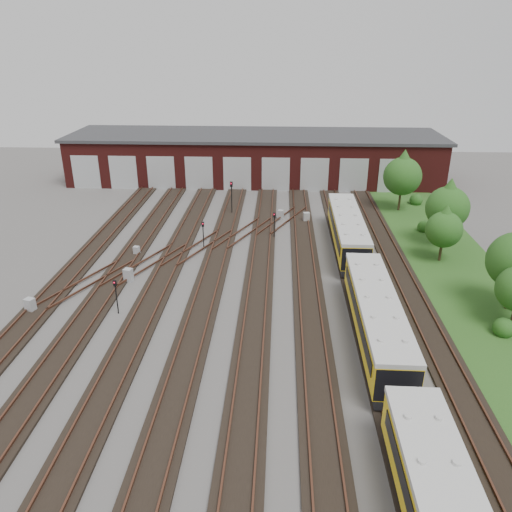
{
  "coord_description": "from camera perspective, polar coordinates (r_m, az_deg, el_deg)",
  "views": [
    {
      "loc": [
        3.61,
        -29.41,
        18.48
      ],
      "look_at": [
        1.74,
        8.07,
        2.0
      ],
      "focal_mm": 35.0,
      "sensor_mm": 36.0,
      "label": 1
    }
  ],
  "objects": [
    {
      "name": "relay_cabinet_3",
      "position": [
        54.67,
        5.78,
        4.42
      ],
      "size": [
        0.71,
        0.62,
        1.07
      ],
      "primitive_type": "cube",
      "rotation": [
        0.0,
        0.0,
        0.14
      ],
      "color": "#9D9FA2",
      "rests_on": "ground"
    },
    {
      "name": "signal_mast_2",
      "position": [
        56.44,
        -2.81,
        7.13
      ],
      "size": [
        0.3,
        0.28,
        3.77
      ],
      "rotation": [
        0.0,
        0.0,
        -0.09
      ],
      "color": "black",
      "rests_on": "ground"
    },
    {
      "name": "tree_1",
      "position": [
        46.72,
        20.76,
        3.29
      ],
      "size": [
        3.2,
        3.2,
        5.29
      ],
      "color": "#342717",
      "rests_on": "ground"
    },
    {
      "name": "bush_2",
      "position": [
        63.28,
        17.84,
        6.3
      ],
      "size": [
        1.53,
        1.53,
        1.53
      ],
      "primitive_type": "sphere",
      "color": "#1F4A15",
      "rests_on": "ground"
    },
    {
      "name": "tree_2",
      "position": [
        50.25,
        21.12,
        5.69
      ],
      "size": [
        4.03,
        4.03,
        6.68
      ],
      "color": "#342717",
      "rests_on": "ground"
    },
    {
      "name": "track_network",
      "position": [
        35.38,
        -3.73,
        -7.63
      ],
      "size": [
        30.4,
        70.0,
        0.33
      ],
      "color": "black",
      "rests_on": "ground"
    },
    {
      "name": "bush_0",
      "position": [
        37.75,
        26.5,
        -7.11
      ],
      "size": [
        1.45,
        1.45,
        1.45
      ],
      "primitive_type": "sphere",
      "color": "#1F4A15",
      "rests_on": "ground"
    },
    {
      "name": "metro_train",
      "position": [
        33.49,
        13.55,
        -6.81
      ],
      "size": [
        2.73,
        46.33,
        2.96
      ],
      "rotation": [
        0.0,
        0.0,
        -0.01
      ],
      "color": "black",
      "rests_on": "ground"
    },
    {
      "name": "tree_0",
      "position": [
        59.43,
        16.45,
        9.22
      ],
      "size": [
        4.29,
        4.29,
        7.12
      ],
      "color": "#342717",
      "rests_on": "ground"
    },
    {
      "name": "relay_cabinet_4",
      "position": [
        55.46,
        2.83,
        4.76
      ],
      "size": [
        0.74,
        0.68,
        1.0
      ],
      "primitive_type": "cube",
      "rotation": [
        0.0,
        0.0,
        -0.36
      ],
      "color": "#9D9FA2",
      "rests_on": "ground"
    },
    {
      "name": "bush_1",
      "position": [
        54.5,
        18.69,
        3.37
      ],
      "size": [
        1.38,
        1.38,
        1.38
      ],
      "primitive_type": "sphere",
      "color": "#1F4A15",
      "rests_on": "ground"
    },
    {
      "name": "signal_mast_0",
      "position": [
        37.19,
        -15.71,
        -4.03
      ],
      "size": [
        0.23,
        0.22,
        2.69
      ],
      "rotation": [
        0.0,
        0.0,
        -0.09
      ],
      "color": "black",
      "rests_on": "ground"
    },
    {
      "name": "signal_mast_3",
      "position": [
        49.41,
        2.11,
        3.91
      ],
      "size": [
        0.27,
        0.26,
        2.72
      ],
      "rotation": [
        0.0,
        0.0,
        -0.31
      ],
      "color": "black",
      "rests_on": "ground"
    },
    {
      "name": "relay_cabinet_2",
      "position": [
        42.34,
        -14.38,
        -2.13
      ],
      "size": [
        0.8,
        0.72,
        1.12
      ],
      "primitive_type": "cube",
      "rotation": [
        0.0,
        0.0,
        -0.27
      ],
      "color": "#9D9FA2",
      "rests_on": "ground"
    },
    {
      "name": "relay_cabinet_0",
      "position": [
        40.12,
        -24.4,
        -5.16
      ],
      "size": [
        0.79,
        0.72,
        1.09
      ],
      "primitive_type": "cube",
      "rotation": [
        0.0,
        0.0,
        -0.32
      ],
      "color": "#9D9FA2",
      "rests_on": "ground"
    },
    {
      "name": "relay_cabinet_1",
      "position": [
        47.29,
        -13.49,
        0.58
      ],
      "size": [
        0.6,
        0.53,
        0.86
      ],
      "primitive_type": "cube",
      "rotation": [
        0.0,
        0.0,
        -0.23
      ],
      "color": "#9D9FA2",
      "rests_on": "ground"
    },
    {
      "name": "grass_verge",
      "position": [
        46.16,
        22.06,
        -1.71
      ],
      "size": [
        8.0,
        55.0,
        0.05
      ],
      "primitive_type": "cube",
      "color": "#1D4B19",
      "rests_on": "ground"
    },
    {
      "name": "maintenance_shed",
      "position": [
        71.14,
        -0.13,
        11.31
      ],
      "size": [
        51.0,
        12.5,
        6.35
      ],
      "color": "#4C1513",
      "rests_on": "ground"
    },
    {
      "name": "signal_mast_1",
      "position": [
        47.21,
        -6.06,
        2.8
      ],
      "size": [
        0.26,
        0.24,
        2.69
      ],
      "rotation": [
        0.0,
        0.0,
        0.16
      ],
      "color": "black",
      "rests_on": "ground"
    },
    {
      "name": "ground",
      "position": [
        34.93,
        -3.55,
        -8.29
      ],
      "size": [
        120.0,
        120.0,
        0.0
      ],
      "primitive_type": "plane",
      "color": "#4C4946",
      "rests_on": "ground"
    }
  ]
}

